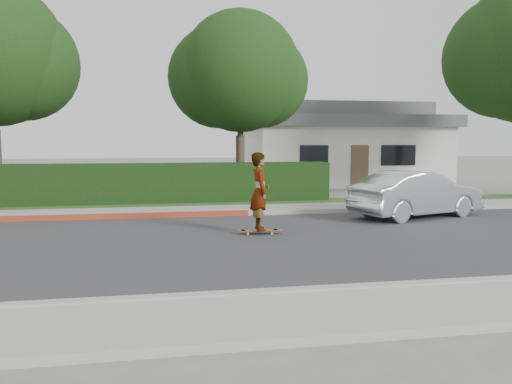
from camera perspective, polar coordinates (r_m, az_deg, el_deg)
The scene contains 14 objects.
ground at distance 11.28m, azimuth -2.62°, elevation -5.86°, with size 120.00×120.00×0.00m, color slate.
road at distance 11.28m, azimuth -2.62°, elevation -5.83°, with size 60.00×8.00×0.01m, color #2D2D30.
curb_near at distance 7.34m, azimuth 1.71°, elevation -11.66°, with size 60.00×0.20×0.15m, color #9E9E99.
sidewalk_near at distance 6.51m, azimuth 3.40°, elevation -14.11°, with size 60.00×1.60×0.12m, color gray.
curb_far at distance 15.28m, azimuth -4.66°, elevation -2.51°, with size 60.00×0.20×0.15m, color #9E9E99.
curb_red_section at distance 15.62m, azimuth -23.27°, elevation -2.77°, with size 12.00×0.21×0.15m, color #983421.
sidewalk_far at distance 16.17m, azimuth -4.97°, elevation -2.11°, with size 60.00×1.60×0.12m, color gray.
planting_strip at distance 17.75m, azimuth -5.45°, elevation -1.44°, with size 60.00×1.60×0.10m, color #2D4C1E.
hedge at distance 18.28m, azimuth -15.04°, elevation 0.81°, with size 15.00×1.00×1.50m, color black.
tree_center at distance 20.52m, azimuth -1.96°, elevation 13.15°, with size 5.66×4.84×7.44m.
house at distance 28.56m, azimuth 9.15°, elevation 5.36°, with size 10.60×8.60×4.30m.
skateboard at distance 12.28m, azimuth 0.42°, elevation -4.43°, with size 1.12×0.31×0.10m.
skateboarder at distance 12.14m, azimuth 0.42°, elevation 0.07°, with size 0.69×0.46×1.90m, color white.
car_silver at distance 15.74m, azimuth 17.92°, elevation -0.24°, with size 1.48×4.23×1.39m, color silver.
Camera 1 is at (-1.45, -10.95, 2.28)m, focal length 35.00 mm.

